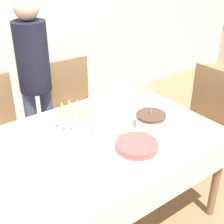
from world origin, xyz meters
TOP-DOWN VIEW (x-y plane):
  - ground_plane at (0.00, 0.00)m, footprint 12.00×12.00m
  - dining_table at (0.00, 0.00)m, footprint 1.68×1.12m
  - dining_chair_far_right at (0.37, 0.88)m, footprint 0.43×0.43m
  - dining_chair_right_end at (1.16, 0.00)m, footprint 0.43×0.43m
  - birthday_cake at (0.41, -0.11)m, footprint 0.21×0.21m
  - champagne_tray at (-0.02, 0.23)m, footprint 0.30×0.30m
  - plate_stack_main at (0.17, -0.25)m, footprint 0.27×0.27m
  - plate_stack_dessert at (0.12, 0.00)m, footprint 0.21×0.21m
  - cake_knife at (0.43, -0.31)m, footprint 0.30×0.04m
  - fork_pile at (-0.28, -0.28)m, footprint 0.18×0.09m
  - napkin_pile at (-0.31, -0.11)m, footprint 0.15×0.15m
  - person_standing at (0.03, 0.96)m, footprint 0.28×0.28m

SIDE VIEW (x-z plane):
  - ground_plane at x=0.00m, z-range 0.00..0.00m
  - dining_chair_far_right at x=0.37m, z-range 0.05..1.02m
  - dining_chair_right_end at x=1.16m, z-range 0.05..1.02m
  - dining_table at x=0.00m, z-range 0.27..1.02m
  - cake_knife at x=0.43m, z-range 0.75..0.75m
  - napkin_pile at x=-0.31m, z-range 0.75..0.76m
  - fork_pile at x=-0.28m, z-range 0.75..0.77m
  - plate_stack_main at x=0.17m, z-range 0.75..0.79m
  - plate_stack_dessert at x=0.12m, z-range 0.75..0.80m
  - birthday_cake at x=0.41m, z-range 0.71..0.89m
  - champagne_tray at x=-0.02m, z-range 0.76..0.94m
  - person_standing at x=0.03m, z-range 0.16..1.73m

